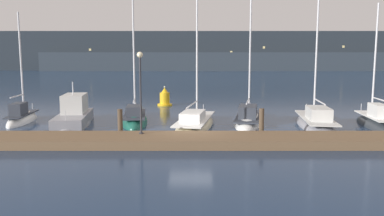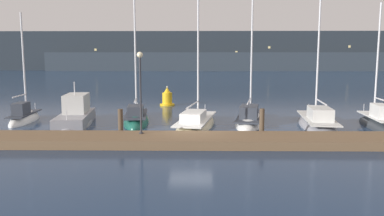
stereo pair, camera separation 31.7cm
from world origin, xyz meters
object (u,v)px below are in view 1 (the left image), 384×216
(sailboat_berth_1, at_px, (23,120))
(dock_lamppost, at_px, (141,80))
(sailboat_berth_3, at_px, (136,121))
(sailboat_berth_7, at_px, (375,124))
(sailboat_berth_4, at_px, (196,125))
(channel_buoy, at_px, (166,98))
(motorboat_berth_2, at_px, (75,119))
(sailboat_berth_6, at_px, (317,124))
(sailboat_berth_5, at_px, (249,121))

(sailboat_berth_1, relative_size, dock_lamppost, 1.92)
(sailboat_berth_3, relative_size, sailboat_berth_7, 1.13)
(sailboat_berth_4, relative_size, channel_buoy, 5.26)
(sailboat_berth_7, bearing_deg, sailboat_berth_1, 175.89)
(motorboat_berth_2, distance_m, sailboat_berth_7, 20.03)
(sailboat_berth_3, height_order, sailboat_berth_4, sailboat_berth_4)
(channel_buoy, height_order, dock_lamppost, dock_lamppost)
(sailboat_berth_3, distance_m, sailboat_berth_4, 4.41)
(sailboat_berth_1, distance_m, sailboat_berth_6, 20.26)
(sailboat_berth_1, height_order, sailboat_berth_4, sailboat_berth_4)
(sailboat_berth_6, relative_size, dock_lamppost, 2.34)
(sailboat_berth_1, height_order, motorboat_berth_2, sailboat_berth_1)
(sailboat_berth_1, height_order, sailboat_berth_3, sailboat_berth_3)
(motorboat_berth_2, relative_size, dock_lamppost, 1.52)
(sailboat_berth_4, xyz_separation_m, sailboat_berth_5, (3.74, 1.46, 0.02))
(sailboat_berth_3, distance_m, channel_buoy, 9.75)
(sailboat_berth_5, relative_size, dock_lamppost, 2.47)
(sailboat_berth_6, relative_size, channel_buoy, 5.51)
(sailboat_berth_3, relative_size, sailboat_berth_4, 1.00)
(sailboat_berth_4, distance_m, dock_lamppost, 6.36)
(sailboat_berth_4, xyz_separation_m, sailboat_berth_6, (8.01, 0.10, 0.05))
(sailboat_berth_7, relative_size, dock_lamppost, 1.97)
(sailboat_berth_3, distance_m, sailboat_berth_5, 7.94)
(motorboat_berth_2, distance_m, sailboat_berth_6, 16.25)
(sailboat_berth_4, bearing_deg, channel_buoy, 104.31)
(sailboat_berth_3, distance_m, sailboat_berth_6, 12.27)
(motorboat_berth_2, xyz_separation_m, sailboat_berth_5, (11.97, 0.80, -0.21))
(sailboat_berth_4, relative_size, sailboat_berth_6, 0.95)
(sailboat_berth_6, distance_m, sailboat_berth_7, 3.79)
(motorboat_berth_2, relative_size, sailboat_berth_6, 0.65)
(sailboat_berth_6, xyz_separation_m, sailboat_berth_7, (3.78, -0.21, 0.04))
(motorboat_berth_2, height_order, sailboat_berth_5, sailboat_berth_5)
(channel_buoy, bearing_deg, sailboat_berth_5, -55.51)
(channel_buoy, bearing_deg, sailboat_berth_7, -37.26)
(sailboat_berth_5, relative_size, sailboat_berth_7, 1.25)
(sailboat_berth_5, xyz_separation_m, sailboat_berth_7, (8.05, -1.58, 0.07))
(sailboat_berth_7, height_order, channel_buoy, sailboat_berth_7)
(sailboat_berth_3, bearing_deg, sailboat_berth_4, -17.97)
(sailboat_berth_4, bearing_deg, sailboat_berth_1, 172.49)
(sailboat_berth_1, distance_m, dock_lamppost, 11.61)
(sailboat_berth_6, xyz_separation_m, dock_lamppost, (-10.95, -4.73, 3.18))
(sailboat_berth_1, relative_size, sailboat_berth_5, 0.78)
(sailboat_berth_7, bearing_deg, sailboat_berth_4, 179.45)
(motorboat_berth_2, distance_m, channel_buoy, 11.67)
(sailboat_berth_6, height_order, channel_buoy, sailboat_berth_6)
(motorboat_berth_2, height_order, channel_buoy, motorboat_berth_2)
(sailboat_berth_1, xyz_separation_m, channel_buoy, (9.39, 9.38, 0.52))
(channel_buoy, bearing_deg, sailboat_berth_4, -75.69)
(sailboat_berth_1, relative_size, channel_buoy, 4.52)
(sailboat_berth_5, bearing_deg, sailboat_berth_1, 179.48)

